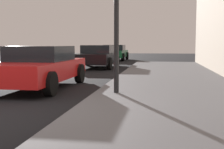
% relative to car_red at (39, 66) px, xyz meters
% --- Properties ---
extents(sidewalk, '(4.00, 32.00, 0.15)m').
position_rel_car_red_xyz_m(sidewalk, '(4.07, -3.80, -0.57)').
color(sidewalk, '#5B5B60').
rests_on(sidewalk, ground_plane).
extents(car_red, '(2.04, 4.46, 1.27)m').
position_rel_car_red_xyz_m(car_red, '(0.00, 0.00, 0.00)').
color(car_red, red).
rests_on(car_red, ground_plane).
extents(car_black, '(2.07, 4.56, 1.27)m').
position_rel_car_red_xyz_m(car_black, '(0.09, 8.36, 0.00)').
color(car_black, black).
rests_on(car_black, ground_plane).
extents(car_green, '(2.06, 4.49, 1.27)m').
position_rel_car_red_xyz_m(car_green, '(-0.20, 16.55, 0.00)').
color(car_green, '#196638').
rests_on(car_green, ground_plane).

